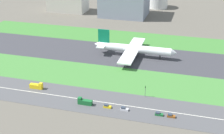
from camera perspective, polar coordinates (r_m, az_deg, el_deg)
The scene contains 15 objects.
ground_plane at distance 253.74m, azimuth 1.06°, elevation 2.20°, with size 800.00×800.00×0.00m, color #5B564C.
runway at distance 253.72m, azimuth 1.06°, elevation 2.21°, with size 280.00×46.00×0.10m, color #38383D.
grass_median_north at distance 291.01m, azimuth 3.12°, elevation 5.16°, with size 280.00×36.00×0.10m, color #3D7A33.
grass_median_south at distance 217.77m, azimuth -1.69°, elevation -1.74°, with size 280.00×36.00×0.10m, color #427F38.
highway at distance 191.13m, azimuth -4.54°, elevation -5.82°, with size 280.00×28.00×0.10m, color #4C4C4F.
highway_centerline at distance 191.11m, azimuth -4.54°, elevation -5.81°, with size 266.00×0.50×0.01m, color silver.
airliner at distance 248.94m, azimuth 3.70°, elevation 3.24°, with size 65.00×56.00×19.70m.
car_0 at distance 177.81m, azimuth 8.26°, elevation -8.23°, with size 4.40×1.80×2.00m.
truck_0 at distance 207.67m, azimuth -13.20°, elevation -3.31°, with size 8.40×2.50×4.00m.
car_2 at distance 182.70m, azimuth -0.88°, elevation -6.98°, with size 4.40×1.80×2.00m.
car_3 at distance 177.36m, azimuth 10.38°, elevation -8.49°, with size 4.40×1.80×2.00m.
truck_1 at distance 186.06m, azimuth -4.87°, elevation -6.17°, with size 8.40×2.50×4.00m.
car_1 at distance 180.52m, azimuth 2.17°, elevation -7.42°, with size 4.40×1.80×2.00m.
traffic_light at distance 192.70m, azimuth 5.91°, elevation -4.17°, with size 0.36×0.50×7.20m.
fuel_tank_west at distance 399.24m, azimuth 8.14°, elevation 11.64°, with size 23.43×23.43×17.91m, color silver.
Camera 1 is at (58.94, -227.21, 96.38)m, focal length 51.61 mm.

